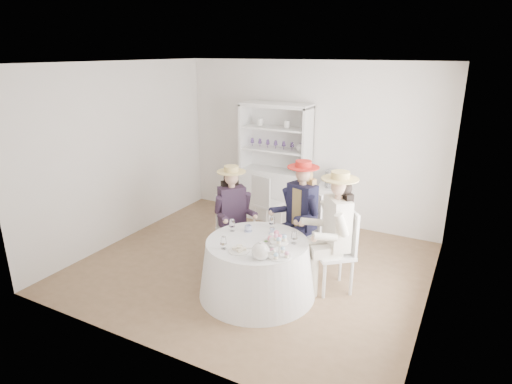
% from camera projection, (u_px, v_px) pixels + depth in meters
% --- Properties ---
extents(ground, '(4.50, 4.50, 0.00)m').
position_uv_depth(ground, '(253.00, 266.00, 5.93)').
color(ground, brown).
rests_on(ground, ground).
extents(ceiling, '(4.50, 4.50, 0.00)m').
position_uv_depth(ceiling, '(252.00, 63.00, 5.08)').
color(ceiling, white).
rests_on(ceiling, wall_back).
extents(wall_back, '(4.50, 0.00, 4.50)m').
position_uv_depth(wall_back, '(309.00, 144.00, 7.18)').
color(wall_back, silver).
rests_on(wall_back, ground).
extents(wall_front, '(4.50, 0.00, 4.50)m').
position_uv_depth(wall_front, '(146.00, 225.00, 3.82)').
color(wall_front, silver).
rests_on(wall_front, ground).
extents(wall_left, '(0.00, 4.50, 4.50)m').
position_uv_depth(wall_left, '(122.00, 153.00, 6.50)').
color(wall_left, silver).
rests_on(wall_left, ground).
extents(wall_right, '(0.00, 4.50, 4.50)m').
position_uv_depth(wall_right, '(440.00, 199.00, 4.50)').
color(wall_right, silver).
rests_on(wall_right, ground).
extents(tea_table, '(1.41, 1.41, 0.70)m').
position_uv_depth(tea_table, '(257.00, 268.00, 5.16)').
color(tea_table, white).
rests_on(tea_table, ground).
extents(hutch, '(1.30, 0.72, 2.02)m').
position_uv_depth(hutch, '(276.00, 179.00, 7.40)').
color(hutch, silver).
rests_on(hutch, ground).
extents(side_table, '(0.55, 0.55, 0.74)m').
position_uv_depth(side_table, '(332.00, 208.00, 7.03)').
color(side_table, silver).
rests_on(side_table, ground).
extents(hatbox, '(0.33, 0.33, 0.27)m').
position_uv_depth(hatbox, '(333.00, 179.00, 6.87)').
color(hatbox, black).
rests_on(hatbox, side_table).
extents(guest_left, '(0.59, 0.57, 1.38)m').
position_uv_depth(guest_left, '(233.00, 209.00, 5.85)').
color(guest_left, silver).
rests_on(guest_left, ground).
extents(guest_mid, '(0.56, 0.61, 1.49)m').
position_uv_depth(guest_mid, '(301.00, 208.00, 5.70)').
color(guest_mid, silver).
rests_on(guest_mid, ground).
extents(guest_right, '(0.65, 0.63, 1.52)m').
position_uv_depth(guest_right, '(335.00, 225.00, 5.08)').
color(guest_right, silver).
rests_on(guest_right, ground).
extents(spare_chair, '(0.47, 0.47, 0.96)m').
position_uv_depth(spare_chair, '(265.00, 201.00, 6.93)').
color(spare_chair, silver).
rests_on(spare_chair, ground).
extents(teacup_a, '(0.11, 0.11, 0.07)m').
position_uv_depth(teacup_a, '(248.00, 229.00, 5.31)').
color(teacup_a, white).
rests_on(teacup_a, tea_table).
extents(teacup_b, '(0.08, 0.08, 0.06)m').
position_uv_depth(teacup_b, '(272.00, 232.00, 5.23)').
color(teacup_b, white).
rests_on(teacup_b, tea_table).
extents(teacup_c, '(0.10, 0.10, 0.07)m').
position_uv_depth(teacup_c, '(283.00, 238.00, 5.04)').
color(teacup_c, white).
rests_on(teacup_c, tea_table).
extents(flower_bowl, '(0.26, 0.26, 0.05)m').
position_uv_depth(flower_bowl, '(272.00, 244.00, 4.93)').
color(flower_bowl, white).
rests_on(flower_bowl, tea_table).
extents(flower_arrangement, '(0.17, 0.17, 0.06)m').
position_uv_depth(flower_arrangement, '(274.00, 238.00, 4.94)').
color(flower_arrangement, pink).
rests_on(flower_arrangement, tea_table).
extents(table_teapot, '(0.28, 0.20, 0.21)m').
position_uv_depth(table_teapot, '(261.00, 251.00, 4.60)').
color(table_teapot, white).
rests_on(table_teapot, tea_table).
extents(sandwich_plate, '(0.25, 0.25, 0.05)m').
position_uv_depth(sandwich_plate, '(239.00, 250.00, 4.79)').
color(sandwich_plate, white).
rests_on(sandwich_plate, tea_table).
extents(cupcake_stand, '(0.26, 0.26, 0.25)m').
position_uv_depth(cupcake_stand, '(279.00, 249.00, 4.64)').
color(cupcake_stand, white).
rests_on(cupcake_stand, tea_table).
extents(stemware_set, '(0.90, 0.87, 0.15)m').
position_uv_depth(stemware_set, '(257.00, 235.00, 5.02)').
color(stemware_set, white).
rests_on(stemware_set, tea_table).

